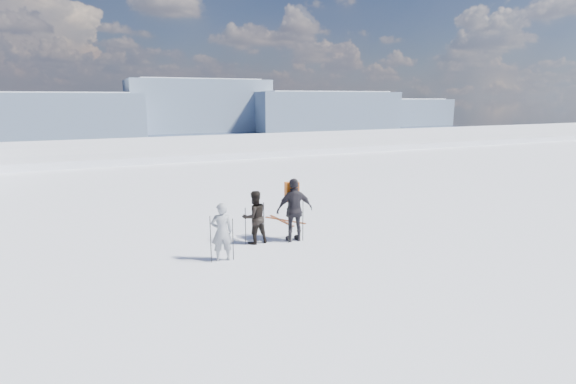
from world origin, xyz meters
The scene contains 8 objects.
lake_basin centered at (0.00, 30.00, -6.50)m, with size 820.00×820.00×71.62m.
far_mountain_range centered at (29.60, 454.78, -7.19)m, with size 770.00×110.00×53.00m.
skier_grey centered at (-4.01, 2.79, 0.81)m, with size 0.59×0.39×1.61m, color gray.
skier_dark centered at (-2.70, 3.82, 0.82)m, with size 0.79×0.62×1.64m, color black.
skier_pack centered at (-1.49, 3.54, 0.98)m, with size 1.15×0.48×1.97m, color black.
backpack centered at (-1.47, 3.79, 2.27)m, with size 0.42×0.24×0.60m, color #DB5F14.
ski_poles centered at (-2.73, 3.31, 0.62)m, with size 3.11×1.12×1.30m.
skis_loose centered at (-0.90, 5.79, 0.01)m, with size 1.03×1.70×0.03m.
Camera 1 is at (-7.08, -8.60, 4.37)m, focal length 28.00 mm.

